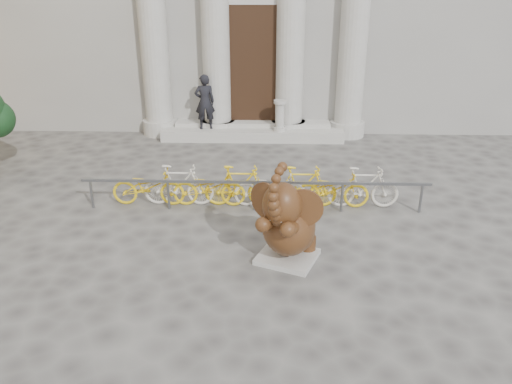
{
  "coord_description": "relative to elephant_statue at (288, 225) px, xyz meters",
  "views": [
    {
      "loc": [
        0.64,
        -6.75,
        5.0
      ],
      "look_at": [
        0.34,
        2.27,
        1.1
      ],
      "focal_mm": 35.0,
      "sensor_mm": 36.0,
      "label": 1
    }
  ],
  "objects": [
    {
      "name": "elephant_statue",
      "position": [
        0.0,
        0.0,
        0.0
      ],
      "size": [
        1.42,
        1.67,
        2.1
      ],
      "rotation": [
        0.0,
        0.0,
        -0.39
      ],
      "color": "#A8A59E",
      "rests_on": "ground"
    },
    {
      "name": "balustrade_post",
      "position": [
        -0.06,
        7.56,
        0.06
      ],
      "size": [
        0.41,
        0.41,
        1.0
      ],
      "color": "#A8A59E",
      "rests_on": "entrance_steps"
    },
    {
      "name": "entrance_steps",
      "position": [
        -0.96,
        7.86,
        -0.58
      ],
      "size": [
        6.0,
        1.2,
        0.36
      ],
      "primitive_type": "cube",
      "color": "#A8A59E",
      "rests_on": "ground"
    },
    {
      "name": "ground",
      "position": [
        -0.96,
        -1.54,
        -0.76
      ],
      "size": [
        80.0,
        80.0,
        0.0
      ],
      "primitive_type": "plane",
      "color": "#474442",
      "rests_on": "ground"
    },
    {
      "name": "bike_rack",
      "position": [
        -0.71,
        2.46,
        -0.26
      ],
      "size": [
        8.0,
        0.53,
        1.0
      ],
      "color": "slate",
      "rests_on": "ground"
    },
    {
      "name": "pedestrian",
      "position": [
        -2.51,
        7.73,
        0.49
      ],
      "size": [
        0.72,
        0.55,
        1.79
      ],
      "primitive_type": "imported",
      "rotation": [
        0.0,
        0.0,
        3.34
      ],
      "color": "black",
      "rests_on": "entrance_steps"
    }
  ]
}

